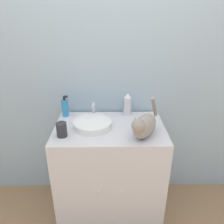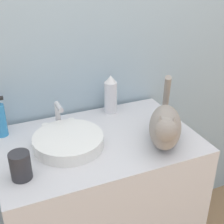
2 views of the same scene
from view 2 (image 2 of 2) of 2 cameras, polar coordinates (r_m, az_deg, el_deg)
The scene contains 8 objects.
wall_back at distance 1.48m, azimuth -7.50°, elevation 14.06°, with size 6.00×0.05×2.50m.
vanity_cabinet at distance 1.62m, azimuth -2.27°, elevation -18.07°, with size 0.85×0.57×0.87m.
sink_basin at distance 1.30m, azimuth -7.99°, elevation -5.31°, with size 0.29×0.29×0.05m.
faucet at distance 1.41m, azimuth -9.78°, elevation -1.07°, with size 0.15×0.09×0.14m.
cat at distance 1.28m, azimuth 9.72°, elevation -2.51°, with size 0.25×0.36×0.26m.
soap_bottle at distance 1.42m, azimuth -19.84°, elevation -1.31°, with size 0.06×0.05×0.18m.
spray_bottle at distance 1.53m, azimuth -0.25°, elevation 3.21°, with size 0.06×0.06×0.19m.
cup at distance 1.15m, azimuth -16.39°, elevation -9.42°, with size 0.07×0.07×0.10m.
Camera 2 is at (-0.39, -0.79, 1.58)m, focal length 50.00 mm.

